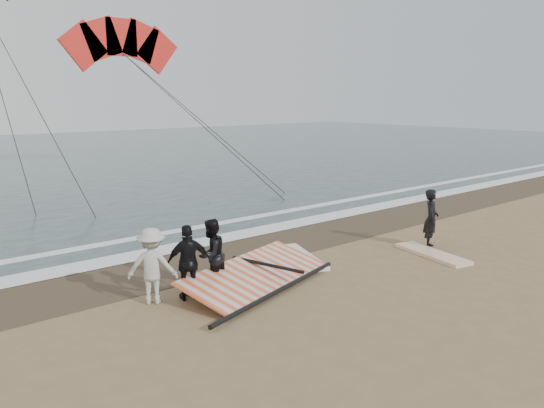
{
  "coord_description": "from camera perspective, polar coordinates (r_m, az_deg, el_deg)",
  "views": [
    {
      "loc": [
        -9.93,
        -7.16,
        4.26
      ],
      "look_at": [
        -1.43,
        3.0,
        1.6
      ],
      "focal_mm": 35.0,
      "sensor_mm": 36.0,
      "label": 1
    }
  ],
  "objects": [
    {
      "name": "ground",
      "position": [
        12.96,
        13.63,
        -8.17
      ],
      "size": [
        120.0,
        120.0,
        0.0
      ],
      "primitive_type": "plane",
      "color": "#8C704C",
      "rests_on": "ground"
    },
    {
      "name": "sea",
      "position": [
        41.59,
        -25.94,
        4.36
      ],
      "size": [
        120.0,
        54.0,
        0.02
      ],
      "primitive_type": "cube",
      "color": "#233838",
      "rests_on": "ground"
    },
    {
      "name": "wet_sand",
      "position": [
        15.89,
        0.5,
        -4.17
      ],
      "size": [
        120.0,
        2.8,
        0.01
      ],
      "primitive_type": "cube",
      "color": "#4C3D2B",
      "rests_on": "ground"
    },
    {
      "name": "foam_near",
      "position": [
        16.94,
        -2.57,
        -3.12
      ],
      "size": [
        120.0,
        0.9,
        0.01
      ],
      "primitive_type": "cube",
      "color": "white",
      "rests_on": "sea"
    },
    {
      "name": "foam_far",
      "position": [
        18.29,
        -5.81,
        -2.08
      ],
      "size": [
        120.0,
        0.45,
        0.01
      ],
      "primitive_type": "cube",
      "color": "white",
      "rests_on": "sea"
    },
    {
      "name": "man_main",
      "position": [
        15.89,
        16.73,
        -1.51
      ],
      "size": [
        0.74,
        0.69,
        1.71
      ],
      "primitive_type": "imported",
      "rotation": [
        0.0,
        0.0,
        0.6
      ],
      "color": "black",
      "rests_on": "ground"
    },
    {
      "name": "board_white",
      "position": [
        15.28,
        16.85,
        -5.15
      ],
      "size": [
        1.12,
        2.4,
        0.09
      ],
      "primitive_type": "cube",
      "rotation": [
        0.0,
        0.0,
        -0.21
      ],
      "color": "white",
      "rests_on": "ground"
    },
    {
      "name": "board_cream",
      "position": [
        14.35,
        3.14,
        -5.72
      ],
      "size": [
        1.42,
        2.42,
        0.1
      ],
      "primitive_type": "cube",
      "rotation": [
        0.0,
        0.0,
        -0.36
      ],
      "color": "white",
      "rests_on": "ground"
    },
    {
      "name": "trio_cluster",
      "position": [
        11.6,
        -9.73,
        -6.09
      ],
      "size": [
        2.48,
        1.2,
        1.64
      ],
      "color": "black",
      "rests_on": "ground"
    },
    {
      "name": "sail_rig",
      "position": [
        12.37,
        -2.27,
        -7.83
      ],
      "size": [
        4.46,
        2.74,
        0.51
      ],
      "color": "black",
      "rests_on": "ground"
    },
    {
      "name": "kite_red",
      "position": [
        31.26,
        -15.8,
        15.83
      ],
      "size": [
        7.68,
        6.08,
        13.72
      ],
      "color": "red",
      "rests_on": "ground"
    }
  ]
}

